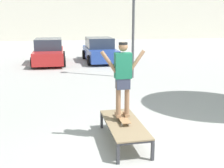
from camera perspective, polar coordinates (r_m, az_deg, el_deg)
ground_plane at (r=6.09m, az=10.15°, el=-13.66°), size 120.00×120.00×0.00m
skate_box at (r=6.29m, az=2.46°, el=-8.37°), size 0.81×1.92×0.46m
skateboard at (r=6.37m, az=2.16°, el=-6.89°), size 0.22×0.80×0.09m
skater at (r=6.10m, az=2.24°, el=1.91°), size 1.00×0.29×1.69m
car_red at (r=17.34m, az=-12.82°, el=6.37°), size 1.92×4.20×1.50m
car_blue at (r=17.80m, az=-2.55°, el=6.87°), size 2.03×4.26×1.50m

